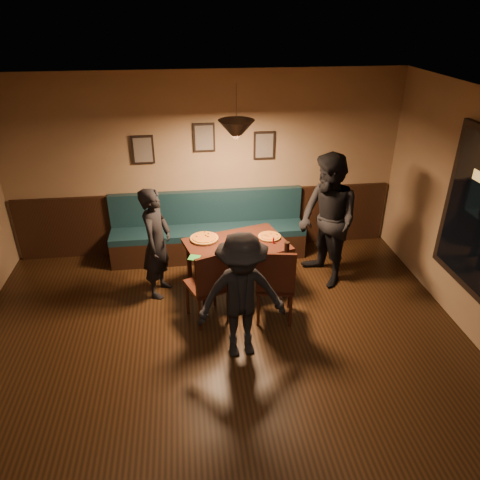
{
  "coord_description": "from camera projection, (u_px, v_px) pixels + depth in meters",
  "views": [
    {
      "loc": [
        -0.3,
        -3.12,
        3.62
      ],
      "look_at": [
        0.33,
        1.89,
        0.95
      ],
      "focal_mm": 33.84,
      "sensor_mm": 36.0,
      "label": 1
    }
  ],
  "objects": [
    {
      "name": "floor",
      "position": [
        231.0,
        415.0,
        4.46
      ],
      "size": [
        7.0,
        7.0,
        0.0
      ],
      "primitive_type": "plane",
      "color": "black",
      "rests_on": "ground"
    },
    {
      "name": "ceiling",
      "position": [
        227.0,
        134.0,
        3.15
      ],
      "size": [
        7.0,
        7.0,
        0.0
      ],
      "primitive_type": "plane",
      "rotation": [
        3.14,
        0.0,
        0.0
      ],
      "color": "silver",
      "rests_on": "ground"
    },
    {
      "name": "wall_back",
      "position": [
        205.0,
        166.0,
        6.88
      ],
      "size": [
        6.0,
        0.0,
        6.0
      ],
      "primitive_type": "plane",
      "rotation": [
        1.57,
        0.0,
        0.0
      ],
      "color": "#8C704F",
      "rests_on": "ground"
    },
    {
      "name": "wainscot",
      "position": [
        207.0,
        220.0,
        7.27
      ],
      "size": [
        5.88,
        0.06,
        1.0
      ],
      "primitive_type": "cube",
      "color": "black",
      "rests_on": "ground"
    },
    {
      "name": "booth_bench",
      "position": [
        208.0,
        228.0,
        7.03
      ],
      "size": [
        3.0,
        0.6,
        1.0
      ],
      "primitive_type": null,
      "color": "#0F232D",
      "rests_on": "ground"
    },
    {
      "name": "picture_left",
      "position": [
        143.0,
        150.0,
        6.61
      ],
      "size": [
        0.32,
        0.04,
        0.42
      ],
      "primitive_type": "cube",
      "color": "black",
      "rests_on": "wall_back"
    },
    {
      "name": "picture_center",
      "position": [
        204.0,
        137.0,
        6.64
      ],
      "size": [
        0.32,
        0.04,
        0.42
      ],
      "primitive_type": "cube",
      "color": "black",
      "rests_on": "wall_back"
    },
    {
      "name": "picture_right",
      "position": [
        264.0,
        145.0,
        6.81
      ],
      "size": [
        0.32,
        0.04,
        0.42
      ],
      "primitive_type": "cube",
      "color": "black",
      "rests_on": "wall_back"
    },
    {
      "name": "pendant_lamp",
      "position": [
        236.0,
        131.0,
        5.41
      ],
      "size": [
        0.44,
        0.44,
        0.25
      ],
      "primitive_type": "cone",
      "rotation": [
        3.14,
        0.0,
        0.0
      ],
      "color": "black",
      "rests_on": "ceiling"
    },
    {
      "name": "dining_table",
      "position": [
        237.0,
        266.0,
        6.3
      ],
      "size": [
        1.51,
        1.17,
        0.71
      ],
      "primitive_type": "cube",
      "rotation": [
        0.0,
        0.0,
        0.26
      ],
      "color": "black",
      "rests_on": "floor"
    },
    {
      "name": "chair_near_left",
      "position": [
        207.0,
        284.0,
        5.61
      ],
      "size": [
        0.59,
        0.59,
        1.02
      ],
      "primitive_type": null,
      "rotation": [
        0.0,
        0.0,
        0.37
      ],
      "color": "black",
      "rests_on": "floor"
    },
    {
      "name": "chair_near_right",
      "position": [
        275.0,
        282.0,
        5.63
      ],
      "size": [
        0.54,
        0.54,
        1.05
      ],
      "primitive_type": null,
      "rotation": [
        0.0,
        0.0,
        -0.18
      ],
      "color": "black",
      "rests_on": "floor"
    },
    {
      "name": "diner_left",
      "position": [
        157.0,
        243.0,
        6.01
      ],
      "size": [
        0.54,
        0.66,
        1.55
      ],
      "primitive_type": "imported",
      "rotation": [
        0.0,
        0.0,
        1.23
      ],
      "color": "black",
      "rests_on": "floor"
    },
    {
      "name": "diner_right",
      "position": [
        328.0,
        221.0,
        6.21
      ],
      "size": [
        0.96,
        1.09,
        1.89
      ],
      "primitive_type": "imported",
      "rotation": [
        0.0,
        0.0,
        -1.26
      ],
      "color": "black",
      "rests_on": "floor"
    },
    {
      "name": "diner_front",
      "position": [
        242.0,
        297.0,
        4.93
      ],
      "size": [
        1.04,
        0.65,
        1.53
      ],
      "primitive_type": "imported",
      "rotation": [
        0.0,
        0.0,
        0.09
      ],
      "color": "black",
      "rests_on": "floor"
    },
    {
      "name": "pizza_a",
      "position": [
        204.0,
        238.0,
        6.21
      ],
      "size": [
        0.48,
        0.48,
        0.04
      ],
      "primitive_type": "cylinder",
      "rotation": [
        0.0,
        0.0,
        0.28
      ],
      "color": "#C17C24",
      "rests_on": "dining_table"
    },
    {
      "name": "pizza_b",
      "position": [
        236.0,
        248.0,
        5.96
      ],
      "size": [
        0.51,
        0.51,
        0.04
      ],
      "primitive_type": "cylinder",
      "rotation": [
        0.0,
        0.0,
        -0.4
      ],
      "color": "gold",
      "rests_on": "dining_table"
    },
    {
      "name": "pizza_c",
      "position": [
        269.0,
        236.0,
        6.27
      ],
      "size": [
        0.32,
        0.32,
        0.04
      ],
      "primitive_type": "cylinder",
      "rotation": [
        0.0,
        0.0,
        0.02
      ],
      "color": "#C95925",
      "rests_on": "dining_table"
    },
    {
      "name": "soda_glass",
      "position": [
        287.0,
        247.0,
        5.87
      ],
      "size": [
        0.08,
        0.08,
        0.15
      ],
      "primitive_type": "cylinder",
      "rotation": [
        0.0,
        0.0,
        -0.17
      ],
      "color": "black",
      "rests_on": "dining_table"
    },
    {
      "name": "tabasco_bottle",
      "position": [
        273.0,
        240.0,
        6.11
      ],
      "size": [
        0.03,
        0.03,
        0.11
      ],
      "primitive_type": "cylinder",
      "rotation": [
        0.0,
        0.0,
        0.38
      ],
      "color": "maroon",
      "rests_on": "dining_table"
    },
    {
      "name": "napkin_a",
      "position": [
        197.0,
        238.0,
        6.27
      ],
      "size": [
        0.21,
        0.21,
        0.01
      ],
      "primitive_type": "cube",
      "rotation": [
        0.0,
        0.0,
        0.64
      ],
      "color": "#1F751F",
      "rests_on": "dining_table"
    },
    {
      "name": "napkin_b",
      "position": [
        194.0,
        258.0,
        5.78
      ],
      "size": [
        0.18,
        0.18,
        0.01
      ],
      "primitive_type": "cube",
      "rotation": [
        0.0,
        0.0,
        -0.32
      ],
      "color": "#217C2C",
      "rests_on": "dining_table"
    },
    {
      "name": "cutlery_set",
      "position": [
        242.0,
        258.0,
        5.77
      ],
      "size": [
        0.17,
        0.06,
        0.0
      ],
      "primitive_type": "cube",
      "rotation": [
        0.0,
        0.0,
        1.84
      ],
      "color": "silver",
      "rests_on": "dining_table"
    }
  ]
}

